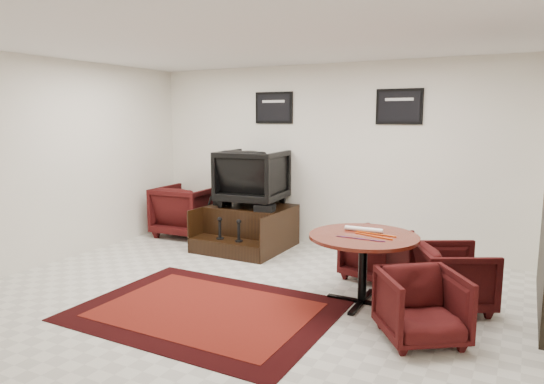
{
  "coord_description": "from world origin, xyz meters",
  "views": [
    {
      "loc": [
        2.76,
        -4.5,
        2.01
      ],
      "look_at": [
        -0.1,
        0.9,
        1.06
      ],
      "focal_mm": 32.0,
      "sensor_mm": 36.0,
      "label": 1
    }
  ],
  "objects": [
    {
      "name": "table_chair_corner",
      "position": [
        2.01,
        -0.21,
        0.35
      ],
      "size": [
        0.93,
        0.92,
        0.71
      ],
      "primitive_type": "imported",
      "rotation": [
        0.0,
        0.0,
        0.61
      ],
      "color": "black",
      "rests_on": "ground"
    },
    {
      "name": "ground",
      "position": [
        0.0,
        0.0,
        0.0
      ],
      "size": [
        6.0,
        6.0,
        0.0
      ],
      "primitive_type": "plane",
      "color": "silver",
      "rests_on": "ground"
    },
    {
      "name": "table_chair_window",
      "position": [
        2.15,
        0.73,
        0.37
      ],
      "size": [
        0.93,
        0.95,
        0.74
      ],
      "primitive_type": "imported",
      "rotation": [
        0.0,
        0.0,
        2.06
      ],
      "color": "black",
      "rests_on": "ground"
    },
    {
      "name": "shine_chair",
      "position": [
        -1.0,
        1.96,
        1.12
      ],
      "size": [
        1.02,
        0.96,
        0.97
      ],
      "primitive_type": "imported",
      "rotation": [
        0.0,
        0.0,
        3.24
      ],
      "color": "black",
      "rests_on": "shine_podium"
    },
    {
      "name": "umbrella_hooked",
      "position": [
        -1.72,
        1.83,
        0.4
      ],
      "size": [
        0.3,
        0.11,
        0.8
      ],
      "primitive_type": null,
      "color": "black",
      "rests_on": "ground"
    },
    {
      "name": "shoes_pair",
      "position": [
        -1.46,
        1.79,
        0.68
      ],
      "size": [
        0.24,
        0.27,
        0.09
      ],
      "color": "black",
      "rests_on": "shine_podium"
    },
    {
      "name": "table_clutter",
      "position": [
        1.36,
        0.38,
        0.77
      ],
      "size": [
        0.57,
        0.31,
        0.01
      ],
      "color": "#E34F0C",
      "rests_on": "meeting_table"
    },
    {
      "name": "meeting_table",
      "position": [
        1.27,
        0.41,
        0.67
      ],
      "size": [
        1.16,
        1.16,
        0.76
      ],
      "color": "#421209",
      "rests_on": "ground"
    },
    {
      "name": "polish_kit",
      "position": [
        -0.6,
        1.61,
        0.69
      ],
      "size": [
        0.31,
        0.24,
        0.1
      ],
      "primitive_type": "cube",
      "rotation": [
        0.0,
        0.0,
        0.16
      ],
      "color": "black",
      "rests_on": "shine_podium"
    },
    {
      "name": "room_shell",
      "position": [
        0.41,
        0.12,
        1.79
      ],
      "size": [
        6.02,
        5.02,
        2.81
      ],
      "color": "white",
      "rests_on": "ground"
    },
    {
      "name": "shine_podium",
      "position": [
        -1.0,
        1.83,
        0.29
      ],
      "size": [
        1.24,
        1.28,
        0.64
      ],
      "color": "black",
      "rests_on": "ground"
    },
    {
      "name": "armchair_side",
      "position": [
        -2.32,
        1.97,
        0.47
      ],
      "size": [
        0.96,
        0.9,
        0.94
      ],
      "primitive_type": "imported",
      "rotation": [
        0.0,
        0.0,
        3.2
      ],
      "color": "black",
      "rests_on": "ground"
    },
    {
      "name": "area_rug",
      "position": [
        -0.11,
        -0.56,
        0.01
      ],
      "size": [
        2.6,
        1.95,
        0.01
      ],
      "color": "black",
      "rests_on": "ground"
    },
    {
      "name": "paper_roll",
      "position": [
        1.22,
        0.56,
        0.79
      ],
      "size": [
        0.42,
        0.07,
        0.05
      ],
      "primitive_type": "cylinder",
      "rotation": [
        0.0,
        1.57,
        0.05
      ],
      "color": "white",
      "rests_on": "meeting_table"
    },
    {
      "name": "umbrella_black",
      "position": [
        -1.72,
        1.67,
        0.4
      ],
      "size": [
        0.3,
        0.11,
        0.8
      ],
      "primitive_type": null,
      "color": "black",
      "rests_on": "ground"
    },
    {
      "name": "table_chair_back",
      "position": [
        1.17,
        1.27,
        0.35
      ],
      "size": [
        0.82,
        0.79,
        0.7
      ],
      "primitive_type": "imported",
      "rotation": [
        0.0,
        0.0,
        2.88
      ],
      "color": "black",
      "rests_on": "ground"
    }
  ]
}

